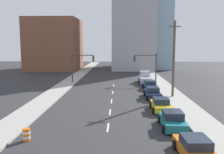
{
  "coord_description": "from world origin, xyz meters",
  "views": [
    {
      "loc": [
        0.97,
        -6.41,
        7.26
      ],
      "look_at": [
        -0.15,
        32.25,
        2.2
      ],
      "focal_mm": 40.0,
      "sensor_mm": 36.0,
      "label": 1
    }
  ],
  "objects_px": {
    "traffic_barrel": "(26,135)",
    "sedan_blue": "(150,85)",
    "traffic_signal_left": "(79,64)",
    "sedan_teal": "(173,120)",
    "utility_pole_right_mid": "(174,59)",
    "sedan_orange": "(195,149)",
    "pickup_truck_silver": "(145,78)",
    "traffic_signal_right": "(149,64)",
    "sedan_navy": "(152,93)",
    "sedan_yellow": "(161,105)"
  },
  "relations": [
    {
      "from": "traffic_barrel",
      "to": "sedan_blue",
      "type": "distance_m",
      "value": 25.45
    },
    {
      "from": "traffic_signal_left",
      "to": "sedan_teal",
      "type": "height_order",
      "value": "traffic_signal_left"
    },
    {
      "from": "utility_pole_right_mid",
      "to": "sedan_orange",
      "type": "height_order",
      "value": "utility_pole_right_mid"
    },
    {
      "from": "traffic_barrel",
      "to": "pickup_truck_silver",
      "type": "bearing_deg",
      "value": 67.58
    },
    {
      "from": "traffic_signal_right",
      "to": "sedan_navy",
      "type": "bearing_deg",
      "value": -94.5
    },
    {
      "from": "traffic_barrel",
      "to": "sedan_yellow",
      "type": "xyz_separation_m",
      "value": [
        11.62,
        8.99,
        0.18
      ]
    },
    {
      "from": "pickup_truck_silver",
      "to": "traffic_signal_right",
      "type": "bearing_deg",
      "value": -30.17
    },
    {
      "from": "traffic_signal_right",
      "to": "traffic_barrel",
      "type": "relative_size",
      "value": 5.96
    },
    {
      "from": "sedan_teal",
      "to": "traffic_signal_right",
      "type": "bearing_deg",
      "value": 89.18
    },
    {
      "from": "utility_pole_right_mid",
      "to": "sedan_orange",
      "type": "relative_size",
      "value": 2.35
    },
    {
      "from": "sedan_orange",
      "to": "pickup_truck_silver",
      "type": "distance_m",
      "value": 31.58
    },
    {
      "from": "traffic_signal_right",
      "to": "sedan_blue",
      "type": "xyz_separation_m",
      "value": [
        -0.52,
        -6.17,
        -3.04
      ]
    },
    {
      "from": "traffic_signal_left",
      "to": "sedan_blue",
      "type": "distance_m",
      "value": 14.39
    },
    {
      "from": "traffic_signal_right",
      "to": "sedan_navy",
      "type": "distance_m",
      "value": 13.38
    },
    {
      "from": "traffic_signal_left",
      "to": "traffic_signal_right",
      "type": "relative_size",
      "value": 1.0
    },
    {
      "from": "traffic_signal_left",
      "to": "traffic_barrel",
      "type": "xyz_separation_m",
      "value": [
        0.57,
        -28.58,
        -3.22
      ]
    },
    {
      "from": "utility_pole_right_mid",
      "to": "sedan_navy",
      "type": "height_order",
      "value": "utility_pole_right_mid"
    },
    {
      "from": "pickup_truck_silver",
      "to": "sedan_blue",
      "type": "bearing_deg",
      "value": -87.27
    },
    {
      "from": "traffic_barrel",
      "to": "sedan_orange",
      "type": "distance_m",
      "value": 12.19
    },
    {
      "from": "sedan_navy",
      "to": "pickup_truck_silver",
      "type": "distance_m",
      "value": 13.4
    },
    {
      "from": "traffic_barrel",
      "to": "sedan_blue",
      "type": "bearing_deg",
      "value": 61.68
    },
    {
      "from": "traffic_barrel",
      "to": "sedan_yellow",
      "type": "bearing_deg",
      "value": 37.72
    },
    {
      "from": "utility_pole_right_mid",
      "to": "traffic_barrel",
      "type": "relative_size",
      "value": 10.98
    },
    {
      "from": "traffic_barrel",
      "to": "sedan_teal",
      "type": "distance_m",
      "value": 12.16
    },
    {
      "from": "traffic_signal_right",
      "to": "sedan_teal",
      "type": "relative_size",
      "value": 1.31
    },
    {
      "from": "traffic_signal_right",
      "to": "sedan_teal",
      "type": "height_order",
      "value": "traffic_signal_right"
    },
    {
      "from": "utility_pole_right_mid",
      "to": "sedan_blue",
      "type": "bearing_deg",
      "value": 110.41
    },
    {
      "from": "traffic_barrel",
      "to": "sedan_blue",
      "type": "relative_size",
      "value": 0.2
    },
    {
      "from": "sedan_blue",
      "to": "sedan_yellow",
      "type": "bearing_deg",
      "value": -94.65
    },
    {
      "from": "traffic_signal_left",
      "to": "sedan_orange",
      "type": "relative_size",
      "value": 1.27
    },
    {
      "from": "utility_pole_right_mid",
      "to": "sedan_orange",
      "type": "distance_m",
      "value": 19.46
    },
    {
      "from": "utility_pole_right_mid",
      "to": "sedan_teal",
      "type": "distance_m",
      "value": 13.92
    },
    {
      "from": "traffic_signal_left",
      "to": "sedan_yellow",
      "type": "height_order",
      "value": "traffic_signal_left"
    },
    {
      "from": "sedan_blue",
      "to": "sedan_orange",
      "type": "bearing_deg",
      "value": -93.1
    },
    {
      "from": "traffic_signal_right",
      "to": "sedan_blue",
      "type": "distance_m",
      "value": 6.9
    },
    {
      "from": "traffic_signal_left",
      "to": "sedan_blue",
      "type": "xyz_separation_m",
      "value": [
        12.64,
        -6.17,
        -3.04
      ]
    },
    {
      "from": "sedan_teal",
      "to": "sedan_navy",
      "type": "height_order",
      "value": "sedan_navy"
    },
    {
      "from": "sedan_orange",
      "to": "sedan_yellow",
      "type": "distance_m",
      "value": 11.6
    },
    {
      "from": "traffic_barrel",
      "to": "sedan_navy",
      "type": "xyz_separation_m",
      "value": [
        11.57,
        15.58,
        0.22
      ]
    },
    {
      "from": "sedan_blue",
      "to": "pickup_truck_silver",
      "type": "height_order",
      "value": "pickup_truck_silver"
    },
    {
      "from": "sedan_teal",
      "to": "sedan_navy",
      "type": "bearing_deg",
      "value": 91.8
    },
    {
      "from": "traffic_barrel",
      "to": "pickup_truck_silver",
      "type": "height_order",
      "value": "pickup_truck_silver"
    },
    {
      "from": "traffic_signal_left",
      "to": "traffic_barrel",
      "type": "height_order",
      "value": "traffic_signal_left"
    },
    {
      "from": "sedan_yellow",
      "to": "sedan_blue",
      "type": "bearing_deg",
      "value": 88.13
    },
    {
      "from": "traffic_barrel",
      "to": "sedan_navy",
      "type": "distance_m",
      "value": 19.41
    },
    {
      "from": "sedan_teal",
      "to": "sedan_yellow",
      "type": "distance_m",
      "value": 5.71
    },
    {
      "from": "traffic_signal_left",
      "to": "traffic_barrel",
      "type": "relative_size",
      "value": 5.96
    },
    {
      "from": "sedan_yellow",
      "to": "sedan_navy",
      "type": "xyz_separation_m",
      "value": [
        -0.05,
        6.59,
        0.03
      ]
    },
    {
      "from": "sedan_blue",
      "to": "traffic_signal_left",
      "type": "bearing_deg",
      "value": 151.26
    },
    {
      "from": "sedan_orange",
      "to": "pickup_truck_silver",
      "type": "height_order",
      "value": "pickup_truck_silver"
    }
  ]
}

